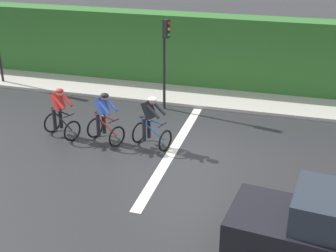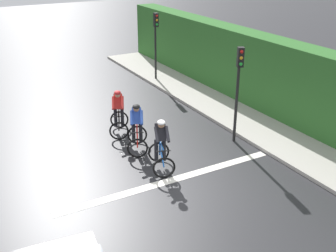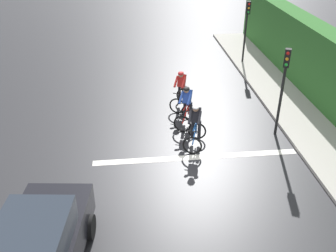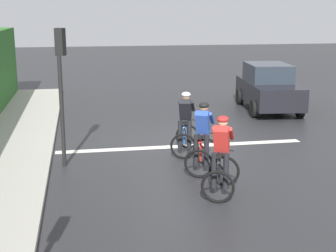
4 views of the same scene
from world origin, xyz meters
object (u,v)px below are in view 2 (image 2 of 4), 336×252
Objects in this scene: cyclist_second at (137,128)px; traffic_light_near_crossing at (238,81)px; traffic_light_far_junction at (156,37)px; cyclist_mid at (161,146)px; cyclist_lead at (119,113)px.

cyclist_second is 3.67m from traffic_light_near_crossing.
cyclist_mid is at bearing -116.71° from traffic_light_far_junction.
traffic_light_near_crossing is at bearing -96.53° from traffic_light_far_junction.
cyclist_mid is (0.08, -1.50, 0.00)m from cyclist_second.
cyclist_mid is 0.50× the size of traffic_light_near_crossing.
cyclist_second is (0.00, -1.53, 0.00)m from cyclist_lead.
cyclist_lead is 1.53m from cyclist_second.
traffic_light_far_junction is at bearing 50.20° from cyclist_lead.
traffic_light_near_crossing is at bearing 7.94° from cyclist_mid.
traffic_light_near_crossing is (3.22, -2.60, 1.43)m from cyclist_lead.
cyclist_second is 1.51m from cyclist_mid.
cyclist_mid is 3.46m from traffic_light_near_crossing.
cyclist_lead and cyclist_second have the same top height.
cyclist_second is at bearing 161.59° from traffic_light_near_crossing.
cyclist_lead is 6.52m from traffic_light_far_junction.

